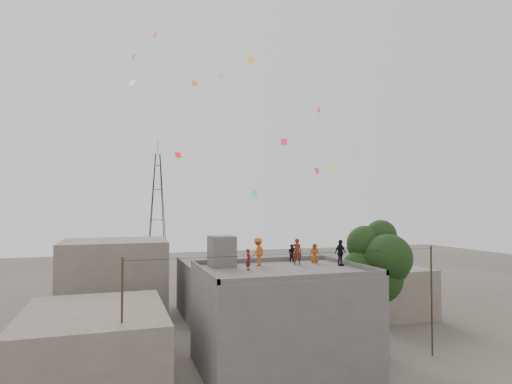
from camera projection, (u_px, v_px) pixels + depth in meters
ground at (282, 369)px, 26.40m from camera, size 140.00×140.00×0.00m
main_building at (282, 319)px, 26.51m from camera, size 10.00×8.00×6.10m
parapet at (281, 267)px, 26.62m from camera, size 10.00×8.00×0.30m
stair_head_box at (222, 251)px, 28.12m from camera, size 1.60×1.80×2.00m
neighbor_west at (94, 344)px, 24.94m from camera, size 8.00×10.00×4.00m
neighbor_north at (247, 286)px, 40.40m from camera, size 12.00×9.00×5.00m
neighbor_northwest at (113, 279)px, 38.60m from camera, size 9.00×8.00×7.00m
neighbor_east at (381, 290)px, 40.33m from camera, size 7.00×8.00×4.40m
tree at (378, 264)px, 29.47m from camera, size 4.90×4.60×9.10m
utility_line at (297, 311)px, 25.50m from camera, size 20.12×0.62×7.40m
transmission_tower at (157, 213)px, 63.45m from camera, size 2.97×2.97×20.01m
person_red_adult at (297, 251)px, 29.06m from camera, size 0.77×0.70×1.77m
person_orange_child at (315, 253)px, 29.83m from camera, size 0.76×0.62×1.36m
person_dark_child at (292, 253)px, 30.38m from camera, size 0.74×0.78×1.26m
person_dark_adult at (340, 253)px, 28.47m from camera, size 1.10×0.76×1.73m
person_orange_adult at (258, 252)px, 28.51m from camera, size 1.36×1.30×1.86m
person_red_child at (249, 260)px, 26.41m from camera, size 0.54×0.57×1.32m
kites at (253, 123)px, 33.30m from camera, size 15.92×16.31×12.45m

